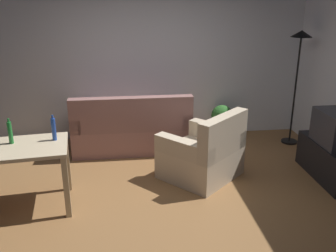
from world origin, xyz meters
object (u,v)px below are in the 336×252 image
tv (336,128)px  armchair (204,155)px  torchiere_lamp (299,57)px  couch (132,131)px  bottle_green (10,132)px  tv_stand (331,161)px  bottle_blue (54,129)px  desk (12,156)px  potted_plant (222,119)px

tv → armchair: 1.73m
torchiere_lamp → couch: bearing=179.1°
torchiere_lamp → armchair: 2.25m
bottle_green → tv_stand: bearing=2.5°
bottle_green → bottle_blue: bottle_blue is taller
desk → armchair: armchair is taller
torchiere_lamp → desk: torchiere_lamp is taller
couch → torchiere_lamp: (2.59, -0.04, 1.11)m
tv → potted_plant: 1.97m
potted_plant → bottle_blue: size_ratio=1.91×
desk → bottle_green: bearing=91.2°
desk → tv: bearing=-2.3°
tv_stand → potted_plant: potted_plant is taller
couch → tv: bearing=153.3°
tv_stand → bottle_green: (-3.96, -0.18, 0.65)m
tv_stand → bottle_green: size_ratio=3.76×
desk → potted_plant: bearing=27.1°
potted_plant → bottle_green: size_ratio=1.95×
armchair → bottle_blue: 1.95m
armchair → bottle_blue: bearing=-31.9°
couch → tv: same height
tv_stand → bottle_green: bottle_green is taller
tv_stand → bottle_green: 4.01m
couch → desk: 2.12m
couch → bottle_blue: size_ratio=6.02×
tv → potted_plant: (-1.07, 1.61, -0.37)m
potted_plant → bottle_green: (-2.89, -1.79, 0.56)m
tv_stand → bottle_blue: (-3.49, -0.13, 0.65)m
couch → potted_plant: (1.52, 0.31, 0.02)m
tv_stand → tv: tv is taller
armchair → bottle_green: size_ratio=4.21×
tv_stand → potted_plant: (-1.07, 1.61, 0.09)m
couch → torchiere_lamp: torchiere_lamp is taller
couch → bottle_green: bearing=47.2°
desk → armchair: bearing=6.3°
tv → bottle_green: bottle_green is taller
torchiere_lamp → desk: (-3.94, -1.55, -0.76)m
tv → torchiere_lamp: torchiere_lamp is taller
tv_stand → armchair: (-1.67, 0.23, 0.08)m
torchiere_lamp → bottle_blue: size_ratio=6.06×
tv_stand → tv: size_ratio=1.83×
tv_stand → desk: size_ratio=0.87×
torchiere_lamp → bottle_green: (-3.96, -1.44, -0.52)m
potted_plant → bottle_green: bearing=-148.2°
tv → bottle_blue: size_ratio=2.01×
couch → potted_plant: size_ratio=3.15×
bottle_blue → couch: bearing=57.6°
tv → desk: size_ratio=0.47×
tv → armchair: same height
potted_plant → armchair: (-0.60, -1.39, -0.01)m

